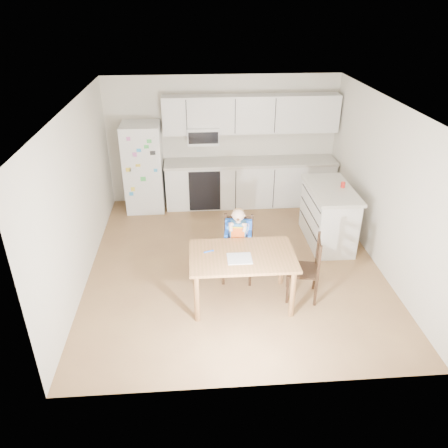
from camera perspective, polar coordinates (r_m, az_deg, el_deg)
name	(u,v)px	position (r m, az deg, el deg)	size (l,w,h in m)	color
room	(232,179)	(6.88, 1.04, 5.96)	(4.52, 5.01, 2.51)	brown
refrigerator	(144,168)	(8.60, -10.44, 7.26)	(0.72, 0.70, 1.70)	silver
kitchen_run	(249,162)	(8.70, 3.27, 8.10)	(3.37, 0.62, 2.15)	silver
kitchen_island	(328,215)	(7.59, 13.44, 1.16)	(0.70, 1.35, 0.99)	silver
red_cup	(343,185)	(7.45, 15.28, 4.96)	(0.07, 0.07, 0.09)	red
dining_table	(242,261)	(5.85, 2.40, -4.87)	(1.41, 0.91, 0.75)	brown
napkin	(239,259)	(5.71, 2.03, -4.53)	(0.32, 0.28, 0.01)	#AEAEB3
toddler_spoon	(208,252)	(5.85, -2.10, -3.62)	(0.02, 0.02, 0.12)	blue
chair_booster	(238,236)	(6.36, 1.85, -1.57)	(0.49, 0.49, 1.15)	black
chair_side	(310,264)	(6.11, 11.20, -5.19)	(0.50, 0.50, 0.95)	black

